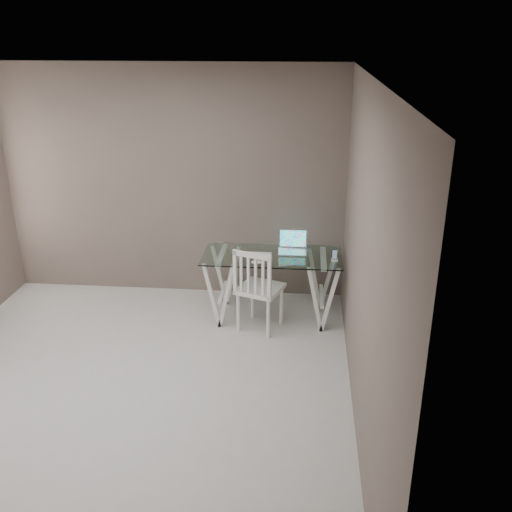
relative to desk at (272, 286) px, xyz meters
The scene contains 7 objects.
room 2.44m from the desk, 128.18° to the right, with size 4.50×4.52×2.71m.
desk is the anchor object (origin of this frame).
chair 0.38m from the desk, 112.39° to the right, with size 0.55×0.55×0.94m.
laptop 0.49m from the desk, 35.03° to the left, with size 0.32×0.27×0.22m.
keyboard 0.40m from the desk, behind, with size 0.30×0.13×0.01m, color silver.
mouse 0.49m from the desk, 118.58° to the right, with size 0.12×0.07×0.04m, color white.
phone_dock 0.78m from the desk, ahead, with size 0.07×0.07×0.12m.
Camera 1 is at (1.54, -4.09, 3.03)m, focal length 40.00 mm.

